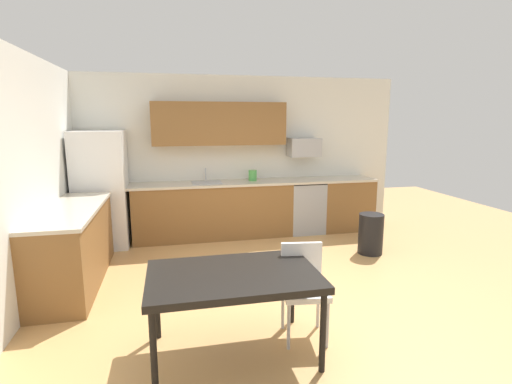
% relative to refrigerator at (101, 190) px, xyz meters
% --- Properties ---
extents(ground_plane, '(12.00, 12.00, 0.00)m').
position_rel_refrigerator_xyz_m(ground_plane, '(2.18, -2.22, -0.90)').
color(ground_plane, tan).
extents(wall_back, '(5.80, 0.10, 2.70)m').
position_rel_refrigerator_xyz_m(wall_back, '(2.18, 0.43, 0.45)').
color(wall_back, silver).
rests_on(wall_back, ground).
extents(wall_left, '(0.10, 5.80, 2.70)m').
position_rel_refrigerator_xyz_m(wall_left, '(-0.47, -2.22, 0.45)').
color(wall_left, silver).
rests_on(wall_left, ground).
extents(cabinet_run_back, '(2.62, 0.60, 0.90)m').
position_rel_refrigerator_xyz_m(cabinet_run_back, '(1.74, 0.08, -0.45)').
color(cabinet_run_back, brown).
rests_on(cabinet_run_back, ground).
extents(cabinet_run_back_right, '(0.93, 0.60, 0.90)m').
position_rel_refrigerator_xyz_m(cabinet_run_back_right, '(4.11, 0.08, -0.45)').
color(cabinet_run_back_right, brown).
rests_on(cabinet_run_back_right, ground).
extents(cabinet_run_left, '(0.60, 2.00, 0.90)m').
position_rel_refrigerator_xyz_m(cabinet_run_left, '(-0.12, -1.42, -0.45)').
color(cabinet_run_left, brown).
rests_on(cabinet_run_left, ground).
extents(countertop_back, '(4.80, 0.64, 0.04)m').
position_rel_refrigerator_xyz_m(countertop_back, '(2.18, 0.08, 0.02)').
color(countertop_back, beige).
rests_on(countertop_back, cabinet_run_back).
extents(countertop_left, '(0.64, 2.00, 0.04)m').
position_rel_refrigerator_xyz_m(countertop_left, '(-0.12, -1.42, 0.02)').
color(countertop_left, beige).
rests_on(countertop_left, cabinet_run_left).
extents(upper_cabinets_back, '(2.20, 0.34, 0.70)m').
position_rel_refrigerator_xyz_m(upper_cabinets_back, '(1.88, 0.21, 1.00)').
color(upper_cabinets_back, brown).
extents(refrigerator, '(0.76, 0.70, 1.80)m').
position_rel_refrigerator_xyz_m(refrigerator, '(0.00, 0.00, 0.00)').
color(refrigerator, white).
rests_on(refrigerator, ground).
extents(oven_range, '(0.60, 0.60, 0.91)m').
position_rel_refrigerator_xyz_m(oven_range, '(3.35, 0.08, -0.45)').
color(oven_range, '#999BA0').
rests_on(oven_range, ground).
extents(microwave, '(0.54, 0.36, 0.32)m').
position_rel_refrigerator_xyz_m(microwave, '(3.35, 0.18, 0.59)').
color(microwave, '#9EA0A5').
extents(sink_basin, '(0.48, 0.40, 0.14)m').
position_rel_refrigerator_xyz_m(sink_basin, '(1.63, 0.08, -0.02)').
color(sink_basin, '#A5A8AD').
rests_on(sink_basin, countertop_back).
extents(sink_faucet, '(0.02, 0.02, 0.24)m').
position_rel_refrigerator_xyz_m(sink_faucet, '(1.63, 0.26, 0.14)').
color(sink_faucet, '#B2B5BA').
rests_on(sink_faucet, countertop_back).
extents(dining_table, '(1.40, 0.90, 0.73)m').
position_rel_refrigerator_xyz_m(dining_table, '(1.53, -3.28, -0.23)').
color(dining_table, black).
rests_on(dining_table, ground).
extents(chair_near_table, '(0.45, 0.45, 0.85)m').
position_rel_refrigerator_xyz_m(chair_near_table, '(2.20, -3.11, -0.40)').
color(chair_near_table, white).
rests_on(chair_near_table, ground).
extents(trash_bin, '(0.36, 0.36, 0.60)m').
position_rel_refrigerator_xyz_m(trash_bin, '(3.92, -1.24, -0.60)').
color(trash_bin, black).
rests_on(trash_bin, ground).
extents(kettle, '(0.14, 0.14, 0.20)m').
position_rel_refrigerator_xyz_m(kettle, '(2.42, 0.13, 0.12)').
color(kettle, '#4CA54C').
rests_on(kettle, countertop_back).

